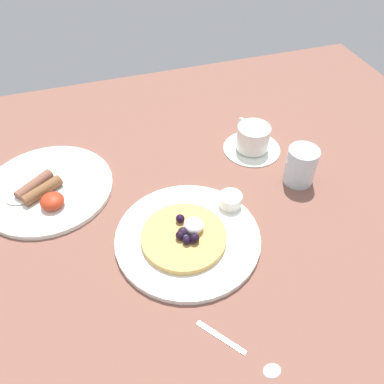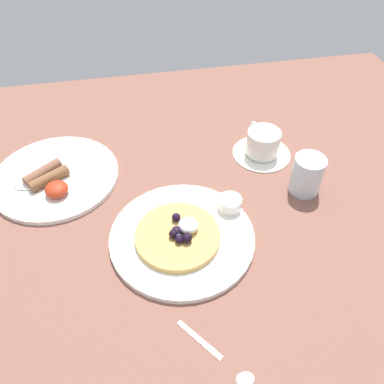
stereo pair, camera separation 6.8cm
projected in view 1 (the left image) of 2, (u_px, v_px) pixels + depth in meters
ground_plane at (168, 228)px, 80.64cm from camera, size 157.81×121.15×3.00cm
pancake_plate at (188, 238)px, 76.21cm from camera, size 28.01×28.01×1.21cm
pancake_with_berries at (185, 236)px, 74.66cm from camera, size 16.30×16.30×3.57cm
syrup_ramekin at (230, 200)px, 80.65cm from camera, size 4.72×4.72×2.65cm
breakfast_plate at (48, 188)px, 85.92cm from camera, size 27.95×27.95×1.11cm
fried_breakfast at (40, 193)px, 82.52cm from camera, size 12.24×12.27×2.88cm
coffee_saucer at (252, 148)px, 96.00cm from camera, size 13.76×13.76×0.65cm
coffee_cup at (253, 137)px, 93.72cm from camera, size 7.76×10.78×5.85cm
teaspoon at (253, 358)px, 60.35cm from camera, size 9.97×12.06×0.60cm
water_glass at (301, 166)px, 85.47cm from camera, size 6.62×6.62×8.59cm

